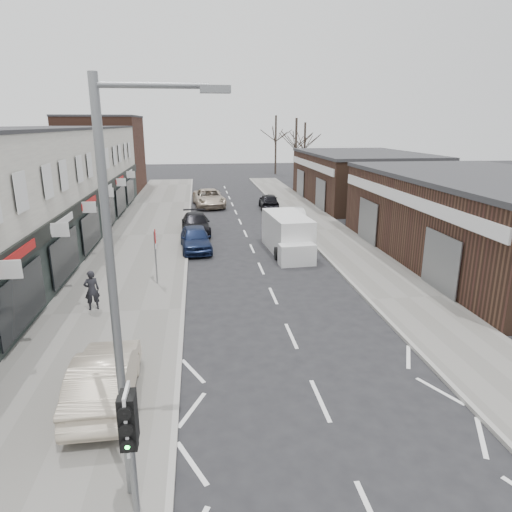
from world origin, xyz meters
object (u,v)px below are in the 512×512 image
object	(u,v)px
sedan_on_pavement	(105,377)
parked_car_left_c	(209,198)
parked_car_left_a	(196,239)
traffic_light	(130,433)
warning_sign	(156,240)
pedestrian	(92,290)
parked_car_left_b	(196,224)
parked_car_right_a	(291,217)
parked_car_right_b	(269,201)
white_van	(288,235)
street_lamp	(122,283)

from	to	relation	value
sedan_on_pavement	parked_car_left_c	bearing A→B (deg)	-97.76
parked_car_left_a	traffic_light	bearing A→B (deg)	-97.05
warning_sign	pedestrian	size ratio (longest dim) A/B	1.64
traffic_light	sedan_on_pavement	xyz separation A→B (m)	(-1.39, 4.57, -1.60)
traffic_light	parked_car_left_a	size ratio (longest dim) A/B	0.72
parked_car_left_a	parked_car_left_b	xyz separation A→B (m)	(-0.00, 4.46, -0.05)
sedan_on_pavement	parked_car_left_a	xyz separation A→B (m)	(2.39, 15.47, -0.09)
parked_car_right_a	parked_car_right_b	size ratio (longest dim) A/B	1.17
white_van	pedestrian	size ratio (longest dim) A/B	3.54
street_lamp	parked_car_left_a	size ratio (longest dim) A/B	1.86
parked_car_right_b	sedan_on_pavement	bearing A→B (deg)	75.83
pedestrian	parked_car_left_b	xyz separation A→B (m)	(4.10, 13.35, -0.26)
pedestrian	sedan_on_pavement	bearing A→B (deg)	85.48
parked_car_right_b	pedestrian	bearing A→B (deg)	67.50
warning_sign	parked_car_right_a	world-z (taller)	warning_sign
pedestrian	parked_car_left_b	size ratio (longest dim) A/B	0.35
warning_sign	parked_car_left_b	world-z (taller)	warning_sign
sedan_on_pavement	traffic_light	bearing A→B (deg)	105.84
parked_car_left_a	pedestrian	bearing A→B (deg)	-118.95
street_lamp	parked_car_right_b	distance (m)	33.31
warning_sign	white_van	xyz separation A→B (m)	(7.16, 4.96, -1.16)
warning_sign	parked_car_right_b	bearing A→B (deg)	66.95
traffic_light	sedan_on_pavement	bearing A→B (deg)	106.90
parked_car_left_a	parked_car_right_b	bearing A→B (deg)	59.90
parked_car_left_b	parked_car_right_b	xyz separation A→B (m)	(6.49, 8.90, -0.00)
pedestrian	parked_car_left_c	distance (m)	24.56
street_lamp	parked_car_left_a	xyz separation A→B (m)	(1.13, 18.82, -3.89)
parked_car_left_b	parked_car_left_c	xyz separation A→B (m)	(1.20, 10.62, 0.10)
white_van	parked_car_right_a	world-z (taller)	white_van
street_lamp	traffic_light	bearing A→B (deg)	-84.12
street_lamp	parked_car_left_b	distance (m)	23.65
warning_sign	sedan_on_pavement	xyz separation A→B (m)	(-0.63, -9.44, -1.38)
warning_sign	traffic_light	bearing A→B (deg)	-86.90
traffic_light	parked_car_left_b	world-z (taller)	traffic_light
warning_sign	parked_car_left_a	world-z (taller)	warning_sign
traffic_light	pedestrian	size ratio (longest dim) A/B	1.89
parked_car_left_a	warning_sign	bearing A→B (deg)	-110.47
traffic_light	parked_car_right_a	distance (m)	26.80
parked_car_left_b	white_van	bearing A→B (deg)	-47.95
pedestrian	parked_car_left_b	bearing A→B (deg)	-126.17
white_van	parked_car_left_c	distance (m)	16.69
parked_car_left_c	white_van	bearing A→B (deg)	-80.59
sedan_on_pavement	parked_car_right_b	xyz separation A→B (m)	(8.88, 28.83, -0.14)
sedan_on_pavement	parked_car_right_b	size ratio (longest dim) A/B	1.06
warning_sign	parked_car_left_b	size ratio (longest dim) A/B	0.57
traffic_light	parked_car_right_a	size ratio (longest dim) A/B	0.66
traffic_light	parked_car_left_b	distance (m)	24.59
pedestrian	parked_car_right_a	xyz separation A→B (m)	(11.00, 14.40, -0.17)
parked_car_left_b	parked_car_right_b	world-z (taller)	parked_car_left_b
pedestrian	parked_car_right_a	size ratio (longest dim) A/B	0.35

